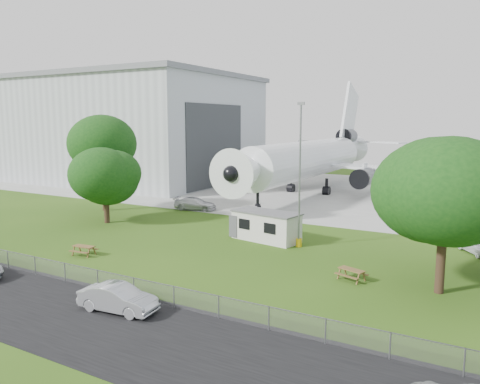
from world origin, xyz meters
The scene contains 17 objects.
ground centered at (0.00, 0.00, 0.00)m, with size 160.00×160.00×0.00m, color #40651A.
asphalt_strip centered at (0.00, -13.00, 0.01)m, with size 120.00×8.00×0.02m, color black.
concrete_apron centered at (0.00, 38.00, 0.01)m, with size 120.00×46.00×0.03m, color #B7B7B2.
hangar centered at (-37.97, 36.00, 9.41)m, with size 43.00×31.00×18.55m.
airliner centered at (-2.00, 35.86, 5.27)m, with size 46.36×47.73×17.69m.
site_cabin centered at (4.81, 6.91, 1.31)m, with size 6.94×3.74×2.62m.
picnic_west centered at (-5.79, -4.44, 0.00)m, with size 1.80×1.50×0.76m, color brown, non-canonical shape.
picnic_east centered at (14.50, 0.14, 0.00)m, with size 1.80×1.50×0.76m, color brown, non-canonical shape.
fence centered at (0.00, -9.50, 0.00)m, with size 58.00×0.04×1.30m, color gray.
lamp_mast centered at (8.20, 6.20, 6.00)m, with size 0.16×0.16×12.00m, color slate.
tree_west_big centered at (-18.38, 10.32, 7.57)m, with size 8.42×8.42×11.79m.
tree_west_small centered at (-13.12, 5.40, 4.74)m, with size 6.96×6.96×8.23m.
tree_east_front centered at (19.91, 0.50, 5.91)m, with size 7.82×7.82×9.83m.
tree_far_apron centered at (18.93, 30.89, 4.80)m, with size 5.27×5.27×7.45m.
car_centre_sedan centered at (4.58, -11.44, 0.76)m, with size 1.60×4.60×1.52m, color silver.
car_ne_hatch centered at (21.50, 11.47, 0.71)m, with size 1.68×4.17×1.42m, color white.
car_apron_van centered at (-9.10, 15.85, 0.74)m, with size 2.08×5.11×1.48m, color silver.
Camera 1 is at (22.73, -29.84, 10.54)m, focal length 35.00 mm.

